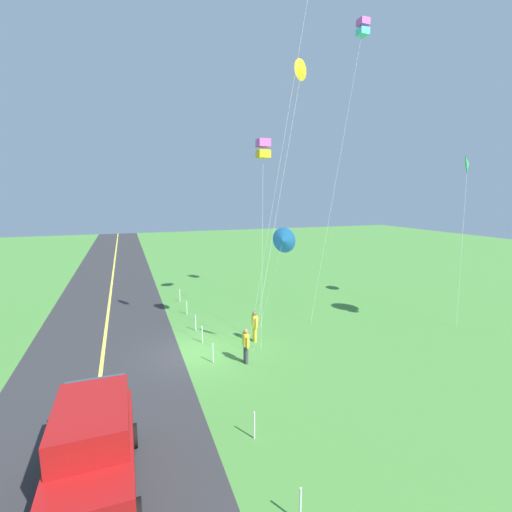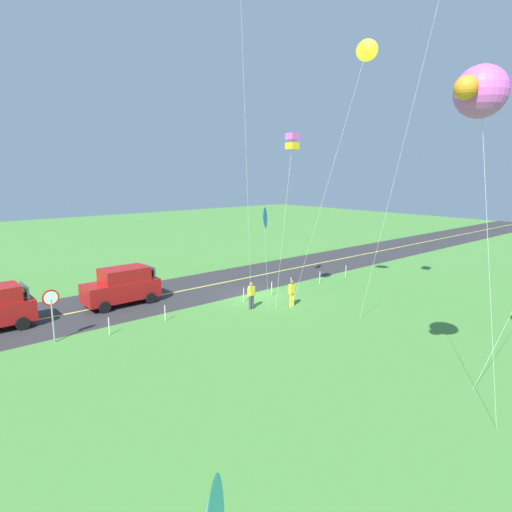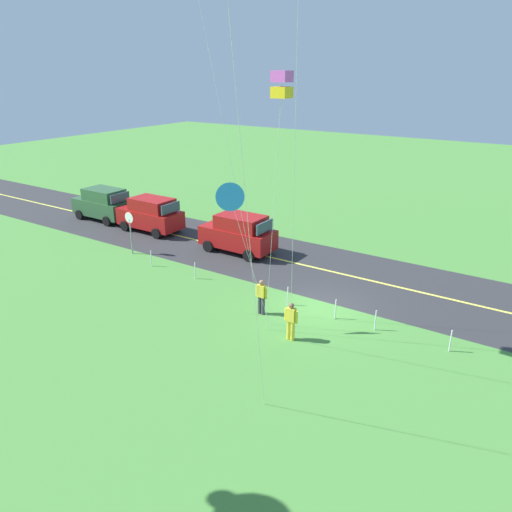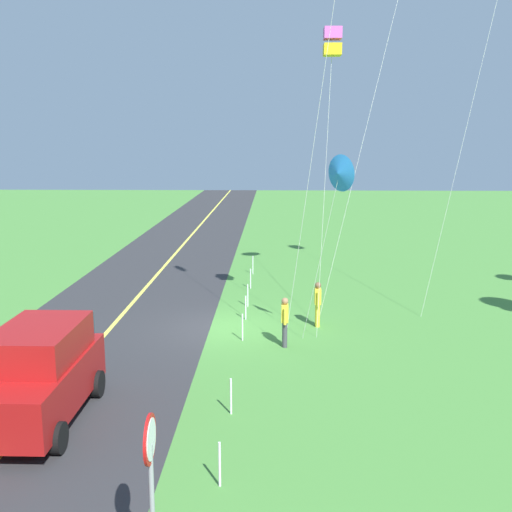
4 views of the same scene
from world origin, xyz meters
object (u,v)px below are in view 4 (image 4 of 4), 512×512
at_px(kite_cyan_top, 332,43).
at_px(stop_sign, 151,463).
at_px(person_adult_companion, 285,320).
at_px(person_adult_near, 318,303).
at_px(car_suv_foreground, 39,373).
at_px(kite_purple_back, 339,174).

bearing_deg(kite_cyan_top, stop_sign, -16.85).
bearing_deg(person_adult_companion, person_adult_near, 2.43).
distance_m(person_adult_near, kite_cyan_top, 8.69).
height_order(car_suv_foreground, kite_purple_back, kite_purple_back).
relative_size(person_adult_near, kite_cyan_top, 0.16).
height_order(person_adult_near, kite_cyan_top, kite_cyan_top).
bearing_deg(person_adult_companion, car_suv_foreground, 164.07).
distance_m(car_suv_foreground, stop_sign, 6.20).
bearing_deg(kite_purple_back, person_adult_near, -171.97).
bearing_deg(person_adult_companion, stop_sign, -160.37).
bearing_deg(kite_cyan_top, kite_purple_back, 2.51).
bearing_deg(person_adult_near, car_suv_foreground, -144.71).
height_order(stop_sign, kite_cyan_top, kite_cyan_top).
distance_m(person_adult_near, person_adult_companion, 2.46).
bearing_deg(kite_purple_back, stop_sign, -20.68).
height_order(person_adult_near, kite_purple_back, kite_purple_back).
distance_m(stop_sign, person_adult_companion, 10.58).
height_order(car_suv_foreground, person_adult_companion, car_suv_foreground).
xyz_separation_m(car_suv_foreground, kite_purple_back, (-4.92, 7.38, 4.36)).
relative_size(car_suv_foreground, kite_cyan_top, 0.44).
relative_size(person_adult_near, person_adult_companion, 1.00).
bearing_deg(kite_cyan_top, person_adult_companion, -40.62).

